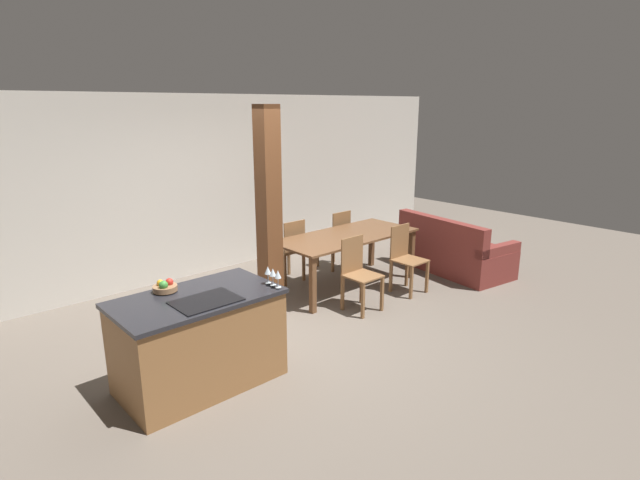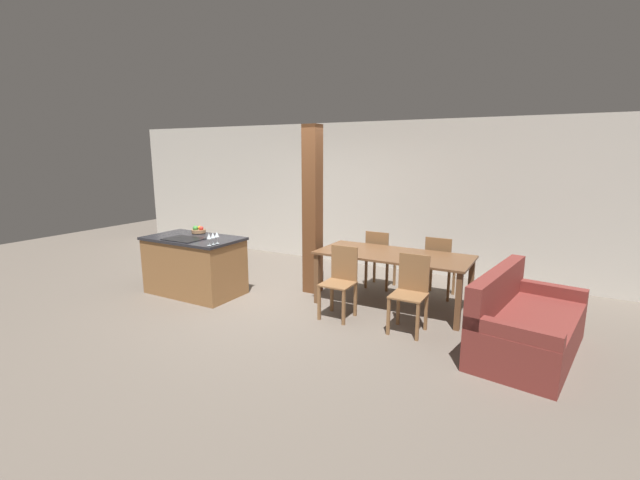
# 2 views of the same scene
# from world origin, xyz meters

# --- Properties ---
(ground_plane) EXTENTS (16.00, 16.00, 0.00)m
(ground_plane) POSITION_xyz_m (0.00, 0.00, 0.00)
(ground_plane) COLOR #665B51
(wall_back) EXTENTS (11.20, 0.08, 2.70)m
(wall_back) POSITION_xyz_m (0.00, 2.62, 1.35)
(wall_back) COLOR beige
(wall_back) RESTS_ON ground_plane
(kitchen_island) EXTENTS (1.47, 0.84, 0.89)m
(kitchen_island) POSITION_xyz_m (-1.34, -0.28, 0.44)
(kitchen_island) COLOR olive
(kitchen_island) RESTS_ON ground_plane
(fruit_bowl) EXTENTS (0.22, 0.22, 0.12)m
(fruit_bowl) POSITION_xyz_m (-1.50, -0.00, 0.93)
(fruit_bowl) COLOR #99704C
(fruit_bowl) RESTS_ON kitchen_island
(wine_glass_near) EXTENTS (0.06, 0.06, 0.17)m
(wine_glass_near) POSITION_xyz_m (-0.68, -0.63, 1.02)
(wine_glass_near) COLOR silver
(wine_glass_near) RESTS_ON kitchen_island
(wine_glass_middle) EXTENTS (0.06, 0.06, 0.17)m
(wine_glass_middle) POSITION_xyz_m (-0.68, -0.55, 1.02)
(wine_glass_middle) COLOR silver
(wine_glass_middle) RESTS_ON kitchen_island
(wine_glass_far) EXTENTS (0.06, 0.06, 0.17)m
(wine_glass_far) POSITION_xyz_m (-0.68, -0.47, 1.02)
(wine_glass_far) COLOR silver
(wine_glass_far) RESTS_ON kitchen_island
(dining_table) EXTENTS (2.11, 0.93, 0.77)m
(dining_table) POSITION_xyz_m (1.51, 0.65, 0.68)
(dining_table) COLOR brown
(dining_table) RESTS_ON ground_plane
(dining_chair_near_left) EXTENTS (0.40, 0.40, 0.94)m
(dining_chair_near_left) POSITION_xyz_m (1.04, -0.04, 0.50)
(dining_chair_near_left) COLOR brown
(dining_chair_near_left) RESTS_ON ground_plane
(dining_chair_near_right) EXTENTS (0.40, 0.40, 0.94)m
(dining_chair_near_right) POSITION_xyz_m (1.99, -0.04, 0.50)
(dining_chair_near_right) COLOR brown
(dining_chair_near_right) RESTS_ON ground_plane
(dining_chair_far_left) EXTENTS (0.40, 0.40, 0.94)m
(dining_chair_far_left) POSITION_xyz_m (1.04, 1.35, 0.50)
(dining_chair_far_left) COLOR brown
(dining_chair_far_left) RESTS_ON ground_plane
(dining_chair_far_right) EXTENTS (0.40, 0.40, 0.94)m
(dining_chair_far_right) POSITION_xyz_m (1.99, 1.35, 0.50)
(dining_chair_far_right) COLOR brown
(dining_chair_far_right) RESTS_ON ground_plane
(couch) EXTENTS (1.12, 1.81, 0.88)m
(couch) POSITION_xyz_m (3.26, 0.01, 0.29)
(couch) COLOR maroon
(couch) RESTS_ON ground_plane
(timber_post) EXTENTS (0.24, 0.24, 2.55)m
(timber_post) POSITION_xyz_m (0.20, 0.68, 1.28)
(timber_post) COLOR brown
(timber_post) RESTS_ON ground_plane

